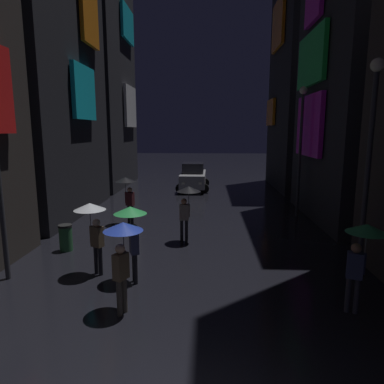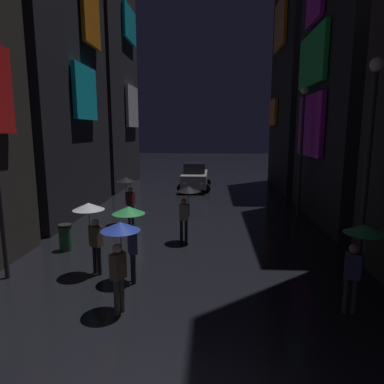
% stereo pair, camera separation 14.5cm
% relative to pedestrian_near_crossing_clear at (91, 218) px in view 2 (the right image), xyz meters
% --- Properties ---
extents(building_left_far, '(4.25, 7.84, 21.64)m').
position_rel_pedestrian_near_crossing_clear_xyz_m(building_left_far, '(-4.84, 16.13, 9.15)').
color(building_left_far, black).
rests_on(building_left_far, ground).
extents(building_right_mid, '(4.25, 7.47, 14.30)m').
position_rel_pedestrian_near_crossing_clear_xyz_m(building_right_mid, '(10.12, 6.95, 5.48)').
color(building_right_mid, '#232328').
rests_on(building_right_mid, ground).
extents(building_right_far, '(4.25, 7.45, 15.78)m').
position_rel_pedestrian_near_crossing_clear_xyz_m(building_right_far, '(10.13, 15.94, 6.23)').
color(building_right_far, black).
rests_on(building_right_far, ground).
extents(pedestrian_near_crossing_clear, '(0.90, 0.90, 2.12)m').
position_rel_pedestrian_near_crossing_clear_xyz_m(pedestrian_near_crossing_clear, '(0.00, 0.00, 0.00)').
color(pedestrian_near_crossing_clear, black).
rests_on(pedestrian_near_crossing_clear, ground).
extents(pedestrian_midstreet_centre_black, '(0.90, 0.90, 2.12)m').
position_rel_pedestrian_near_crossing_clear_xyz_m(pedestrian_midstreet_centre_black, '(2.52, 3.11, 0.00)').
color(pedestrian_midstreet_centre_black, black).
rests_on(pedestrian_midstreet_centre_black, ground).
extents(pedestrian_foreground_left_green, '(0.90, 0.90, 2.12)m').
position_rel_pedestrian_near_crossing_clear_xyz_m(pedestrian_foreground_left_green, '(1.23, -0.42, 0.00)').
color(pedestrian_foreground_left_green, black).
rests_on(pedestrian_foreground_left_green, ground).
extents(pedestrian_midstreet_left_green, '(0.90, 0.90, 2.12)m').
position_rel_pedestrian_near_crossing_clear_xyz_m(pedestrian_midstreet_left_green, '(6.75, -1.86, 0.00)').
color(pedestrian_midstreet_left_green, '#2D2D38').
rests_on(pedestrian_midstreet_left_green, ground).
extents(pedestrian_foreground_right_blue, '(0.90, 0.90, 2.12)m').
position_rel_pedestrian_near_crossing_clear_xyz_m(pedestrian_foreground_right_blue, '(1.38, -2.03, 0.00)').
color(pedestrian_foreground_right_blue, '#38332D').
rests_on(pedestrian_foreground_right_blue, ground).
extents(pedestrian_far_right_black, '(0.90, 0.90, 2.12)m').
position_rel_pedestrian_near_crossing_clear_xyz_m(pedestrian_far_right_black, '(-0.30, 5.47, 0.00)').
color(pedestrian_far_right_black, black).
rests_on(pedestrian_far_right_black, ground).
extents(car_distant, '(2.28, 4.16, 1.92)m').
position_rel_pedestrian_near_crossing_clear_xyz_m(car_distant, '(2.24, 14.62, -0.74)').
color(car_distant, '#99999E').
rests_on(car_distant, ground).
extents(streetlamp_right_near, '(0.36, 0.36, 6.00)m').
position_rel_pedestrian_near_crossing_clear_xyz_m(streetlamp_right_near, '(7.65, 0.19, 2.04)').
color(streetlamp_right_near, '#2D2D33').
rests_on(streetlamp_right_near, ground).
extents(streetlamp_right_far, '(0.36, 0.36, 6.15)m').
position_rel_pedestrian_near_crossing_clear_xyz_m(streetlamp_right_far, '(7.65, 7.24, 2.12)').
color(streetlamp_right_far, '#2D2D33').
rests_on(streetlamp_right_far, ground).
extents(trash_bin, '(0.46, 0.46, 0.93)m').
position_rel_pedestrian_near_crossing_clear_xyz_m(trash_bin, '(-1.65, 1.91, -1.20)').
color(trash_bin, '#265933').
rests_on(trash_bin, ground).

